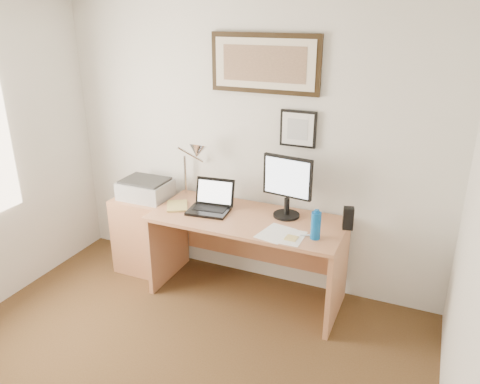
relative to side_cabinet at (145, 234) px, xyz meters
The scene contains 17 objects.
wall_back 1.32m from the side_cabinet, 19.18° to the left, with size 3.50×0.02×2.50m, color silver.
side_cabinet is the anchor object (origin of this frame).
water_bottle 1.76m from the side_cabinet, ahead, with size 0.07×0.07×0.21m, color #0C56A8.
bottle_cap 1.80m from the side_cabinet, ahead, with size 0.04×0.04×0.02m, color #0C56A8.
speaker 1.93m from the side_cabinet, ahead, with size 0.08×0.07×0.18m, color black.
paper_sheet_a 1.45m from the side_cabinet, ahead, with size 0.21×0.31×0.00m, color white.
paper_sheet_b 1.58m from the side_cabinet, ahead, with size 0.19×0.27×0.00m, color white.
sticky_pad 1.59m from the side_cabinet, 10.16° to the right, with size 0.09×0.09×0.01m, color #D9BF67.
marker_pen 1.69m from the side_cabinet, ahead, with size 0.02×0.02×0.14m, color white.
book 0.54m from the side_cabinet, 20.49° to the right, with size 0.17×0.24×0.02m, color tan.
desk 1.08m from the side_cabinet, ahead, with size 1.60×0.70×0.75m.
laptop 0.85m from the side_cabinet, ahead, with size 0.37×0.33×0.26m.
lcd_monitor 1.52m from the side_cabinet, ahead, with size 0.42×0.22×0.52m.
printer 0.45m from the side_cabinet, 42.70° to the left, with size 0.44×0.34×0.18m.
desk_lamp 0.98m from the side_cabinet, 14.38° to the left, with size 0.29×0.27×0.53m.
picture_large 1.93m from the side_cabinet, 15.25° to the left, with size 0.92×0.04×0.47m.
picture_small 1.77m from the side_cabinet, 12.05° to the left, with size 0.30×0.03×0.30m.
Camera 1 is at (1.49, -1.61, 2.36)m, focal length 35.00 mm.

